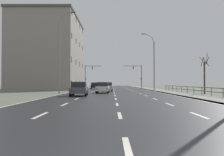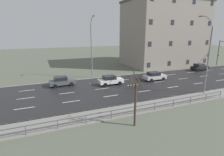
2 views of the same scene
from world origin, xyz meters
The scene contains 11 objects.
ground_plane centered at (0.00, 48.00, -0.06)m, with size 160.00×160.00×0.12m.
guardrail centered at (9.85, 22.61, 0.71)m, with size 0.07×39.14×1.00m.
street_lamp_midground centered at (7.45, 41.79, 5.29)m, with size 2.47×0.24×10.81m.
street_lamp_left_bank centered at (-7.47, 29.61, 5.56)m, with size 2.30×0.24×11.32m.
traffic_signal_left centered at (-7.14, 64.15, 4.20)m, with size 4.57×0.36×6.49m.
car_near_left centered at (-1.66, 31.03, 0.80)m, with size 1.89×4.13×1.57m.
car_near_right centered at (-4.56, 54.28, 0.80)m, with size 2.02×4.19×1.57m.
car_mid_centre centered at (-1.14, 39.48, 0.80)m, with size 1.87×4.12×1.57m.
car_far_right centered at (-4.01, 23.43, 0.80)m, with size 1.98×4.18×1.57m.
brick_building centered at (-14.66, 51.38, 8.18)m, with size 13.25×19.86×16.33m.
bare_tree_mid centered at (11.79, 28.08, 2.49)m, with size 1.25×1.31×5.37m.
Camera 2 is at (25.08, 20.29, 8.60)m, focal length 28.70 mm.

